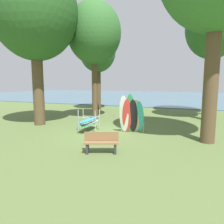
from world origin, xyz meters
TOP-DOWN VIEW (x-y plane):
  - ground_plane at (0.00, 0.00)m, footprint 80.00×80.00m
  - lake_water at (0.00, 30.13)m, footprint 80.00×36.00m
  - tree_foreground_left at (-4.78, 0.41)m, footprint 5.42×5.42m
  - tree_mid_behind at (-4.24, 8.68)m, footprint 3.59×3.59m
  - tree_far_left_back at (6.29, 8.65)m, footprint 4.47×4.47m
  - tree_far_right_back at (-2.28, 3.80)m, footprint 4.00×4.00m
  - tree_deep_back at (5.91, 6.24)m, footprint 3.85×3.85m
  - leaning_board_pile at (1.62, 0.30)m, footprint 1.40×0.91m
  - board_storage_rack at (-0.89, 0.03)m, footprint 1.15×2.13m
  - park_bench at (1.40, -3.39)m, footprint 1.45×0.88m

SIDE VIEW (x-z plane):
  - ground_plane at x=0.00m, z-range 0.00..0.00m
  - lake_water at x=0.00m, z-range 0.00..0.10m
  - park_bench at x=1.40m, z-range 0.03..0.88m
  - board_storage_rack at x=-0.89m, z-range -0.10..1.15m
  - leaning_board_pile at x=1.62m, z-range -0.12..2.12m
  - tree_mid_behind at x=-4.24m, z-range 1.79..9.70m
  - tree_far_right_back at x=-2.28m, z-range 2.02..10.77m
  - tree_deep_back at x=5.91m, z-range 2.12..11.03m
  - tree_foreground_left at x=-4.78m, z-range 2.03..12.47m
  - tree_far_left_back at x=6.29m, z-range 2.50..12.73m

